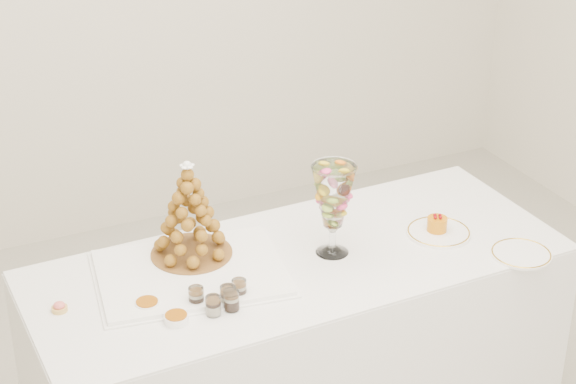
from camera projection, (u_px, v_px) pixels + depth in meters
buffet_table at (298, 344)px, 3.62m from camera, size 1.97×0.83×0.74m
lace_tray at (191, 273)px, 3.35m from camera, size 0.70×0.56×0.02m
macaron_vase at (333, 197)px, 3.40m from camera, size 0.16×0.16×0.34m
cake_plate at (439, 232)px, 3.62m from camera, size 0.24×0.24×0.01m
spare_plate at (521, 254)px, 3.48m from camera, size 0.22×0.22×0.01m
pink_tart at (59, 307)px, 3.15m from camera, size 0.05×0.05×0.03m
verrine_a at (196, 297)px, 3.17m from camera, size 0.06×0.06×0.07m
verrine_b at (228, 296)px, 3.17m from camera, size 0.06×0.06×0.07m
verrine_c at (239, 289)px, 3.22m from camera, size 0.06×0.06×0.07m
verrine_d at (213, 306)px, 3.13m from camera, size 0.06×0.06×0.07m
verrine_e at (231, 301)px, 3.15m from camera, size 0.06×0.06×0.07m
ramekin_back at (147, 305)px, 3.17m from camera, size 0.08×0.08×0.03m
ramekin_front at (176, 319)px, 3.10m from camera, size 0.08×0.08×0.03m
croquembouche at (189, 210)px, 3.37m from camera, size 0.29×0.29×0.37m
mousse_cake at (437, 224)px, 3.61m from camera, size 0.08×0.08×0.07m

